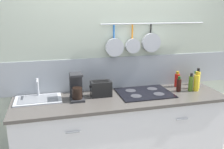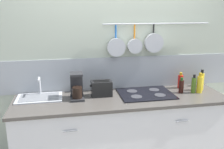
{
  "view_description": "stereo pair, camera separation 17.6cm",
  "coord_description": "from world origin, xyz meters",
  "px_view_note": "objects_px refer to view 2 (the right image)",
  "views": [
    {
      "loc": [
        -0.78,
        -2.57,
        1.9
      ],
      "look_at": [
        -0.11,
        0.0,
        1.18
      ],
      "focal_mm": 40.0,
      "sensor_mm": 36.0,
      "label": 1
    },
    {
      "loc": [
        -0.61,
        -2.61,
        1.9
      ],
      "look_at": [
        -0.11,
        0.0,
        1.18
      ],
      "focal_mm": 40.0,
      "sensor_mm": 36.0,
      "label": 2
    }
  ],
  "objects_px": {
    "toaster": "(101,88)",
    "coffee_maker": "(77,87)",
    "bottle_cooking_wine": "(194,85)",
    "bottle_vinegar": "(180,81)",
    "bottle_hot_sauce": "(201,81)",
    "bottle_olive_oil": "(200,84)",
    "bottle_sesame_oil": "(199,80)",
    "bottle_dish_soap": "(181,86)"
  },
  "relations": [
    {
      "from": "coffee_maker",
      "to": "bottle_hot_sauce",
      "type": "relative_size",
      "value": 1.14
    },
    {
      "from": "bottle_dish_soap",
      "to": "bottle_olive_oil",
      "type": "bearing_deg",
      "value": -9.41
    },
    {
      "from": "bottle_vinegar",
      "to": "coffee_maker",
      "type": "bearing_deg",
      "value": -174.35
    },
    {
      "from": "toaster",
      "to": "bottle_sesame_oil",
      "type": "distance_m",
      "value": 1.33
    },
    {
      "from": "toaster",
      "to": "bottle_dish_soap",
      "type": "distance_m",
      "value": 0.96
    },
    {
      "from": "bottle_olive_oil",
      "to": "bottle_sesame_oil",
      "type": "bearing_deg",
      "value": 60.58
    },
    {
      "from": "bottle_hot_sauce",
      "to": "bottle_sesame_oil",
      "type": "relative_size",
      "value": 1.47
    },
    {
      "from": "bottle_cooking_wine",
      "to": "bottle_hot_sauce",
      "type": "distance_m",
      "value": 0.17
    },
    {
      "from": "bottle_olive_oil",
      "to": "bottle_sesame_oil",
      "type": "height_order",
      "value": "bottle_olive_oil"
    },
    {
      "from": "bottle_sesame_oil",
      "to": "bottle_vinegar",
      "type": "bearing_deg",
      "value": -172.32
    },
    {
      "from": "bottle_dish_soap",
      "to": "bottle_cooking_wine",
      "type": "bearing_deg",
      "value": -10.76
    },
    {
      "from": "toaster",
      "to": "bottle_dish_soap",
      "type": "height_order",
      "value": "bottle_dish_soap"
    },
    {
      "from": "toaster",
      "to": "bottle_vinegar",
      "type": "relative_size",
      "value": 1.25
    },
    {
      "from": "coffee_maker",
      "to": "bottle_cooking_wine",
      "type": "distance_m",
      "value": 1.39
    },
    {
      "from": "toaster",
      "to": "bottle_vinegar",
      "type": "height_order",
      "value": "bottle_vinegar"
    },
    {
      "from": "coffee_maker",
      "to": "toaster",
      "type": "height_order",
      "value": "coffee_maker"
    },
    {
      "from": "bottle_vinegar",
      "to": "bottle_sesame_oil",
      "type": "height_order",
      "value": "bottle_vinegar"
    },
    {
      "from": "toaster",
      "to": "bottle_hot_sauce",
      "type": "bearing_deg",
      "value": -0.74
    },
    {
      "from": "coffee_maker",
      "to": "bottle_cooking_wine",
      "type": "relative_size",
      "value": 1.32
    },
    {
      "from": "bottle_vinegar",
      "to": "bottle_olive_oil",
      "type": "relative_size",
      "value": 0.83
    },
    {
      "from": "bottle_cooking_wine",
      "to": "bottle_sesame_oil",
      "type": "height_order",
      "value": "bottle_cooking_wine"
    },
    {
      "from": "bottle_cooking_wine",
      "to": "bottle_dish_soap",
      "type": "bearing_deg",
      "value": 169.24
    },
    {
      "from": "bottle_dish_soap",
      "to": "bottle_sesame_oil",
      "type": "height_order",
      "value": "bottle_dish_soap"
    },
    {
      "from": "bottle_cooking_wine",
      "to": "bottle_olive_oil",
      "type": "xyz_separation_m",
      "value": [
        0.07,
        -0.01,
        0.01
      ]
    },
    {
      "from": "toaster",
      "to": "bottle_dish_soap",
      "type": "relative_size",
      "value": 1.35
    },
    {
      "from": "bottle_hot_sauce",
      "to": "bottle_sesame_oil",
      "type": "xyz_separation_m",
      "value": [
        0.07,
        0.16,
        -0.04
      ]
    },
    {
      "from": "bottle_cooking_wine",
      "to": "bottle_sesame_oil",
      "type": "xyz_separation_m",
      "value": [
        0.21,
        0.24,
        -0.02
      ]
    },
    {
      "from": "coffee_maker",
      "to": "bottle_hot_sauce",
      "type": "bearing_deg",
      "value": 0.31
    },
    {
      "from": "toaster",
      "to": "bottle_olive_oil",
      "type": "relative_size",
      "value": 1.04
    },
    {
      "from": "bottle_vinegar",
      "to": "bottle_sesame_oil",
      "type": "bearing_deg",
      "value": 7.68
    },
    {
      "from": "coffee_maker",
      "to": "bottle_sesame_oil",
      "type": "height_order",
      "value": "coffee_maker"
    },
    {
      "from": "bottle_sesame_oil",
      "to": "bottle_olive_oil",
      "type": "bearing_deg",
      "value": -119.42
    },
    {
      "from": "bottle_vinegar",
      "to": "bottle_hot_sauce",
      "type": "relative_size",
      "value": 0.78
    },
    {
      "from": "bottle_cooking_wine",
      "to": "bottle_hot_sauce",
      "type": "xyz_separation_m",
      "value": [
        0.15,
        0.08,
        0.02
      ]
    },
    {
      "from": "bottle_sesame_oil",
      "to": "toaster",
      "type": "bearing_deg",
      "value": -173.75
    },
    {
      "from": "bottle_vinegar",
      "to": "bottle_cooking_wine",
      "type": "height_order",
      "value": "bottle_cooking_wine"
    },
    {
      "from": "bottle_hot_sauce",
      "to": "bottle_cooking_wine",
      "type": "bearing_deg",
      "value": -150.62
    },
    {
      "from": "bottle_cooking_wine",
      "to": "toaster",
      "type": "bearing_deg",
      "value": 174.88
    },
    {
      "from": "coffee_maker",
      "to": "bottle_dish_soap",
      "type": "height_order",
      "value": "coffee_maker"
    },
    {
      "from": "bottle_sesame_oil",
      "to": "bottle_hot_sauce",
      "type": "bearing_deg",
      "value": -112.73
    },
    {
      "from": "bottle_vinegar",
      "to": "bottle_sesame_oil",
      "type": "relative_size",
      "value": 1.15
    },
    {
      "from": "toaster",
      "to": "coffee_maker",
      "type": "bearing_deg",
      "value": -175.08
    }
  ]
}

